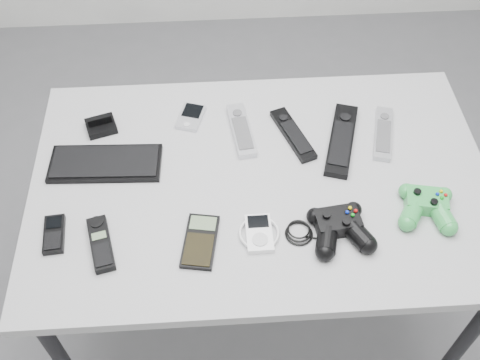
{
  "coord_description": "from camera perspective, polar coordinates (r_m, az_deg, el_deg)",
  "views": [
    {
      "loc": [
        -0.05,
        -0.91,
        1.89
      ],
      "look_at": [
        0.01,
        -0.04,
        0.8
      ],
      "focal_mm": 42.0,
      "sensor_mm": 36.0,
      "label": 1
    }
  ],
  "objects": [
    {
      "name": "remote_silver_a",
      "position": [
        1.52,
        0.12,
        5.12
      ],
      "size": [
        0.07,
        0.2,
        0.02
      ],
      "primitive_type": "cube",
      "rotation": [
        0.0,
        0.0,
        0.13
      ],
      "color": "silver",
      "rests_on": "desk"
    },
    {
      "name": "pda",
      "position": [
        1.56,
        -5.03,
        6.43
      ],
      "size": [
        0.09,
        0.11,
        0.02
      ],
      "primitive_type": "cube",
      "rotation": [
        0.0,
        0.0,
        -0.3
      ],
      "color": "silver",
      "rests_on": "desk"
    },
    {
      "name": "mp3_player",
      "position": [
        1.31,
        1.95,
        -5.39
      ],
      "size": [
        0.1,
        0.1,
        0.02
      ],
      "primitive_type": "cube",
      "rotation": [
        0.0,
        0.0,
        0.01
      ],
      "color": "white",
      "rests_on": "desk"
    },
    {
      "name": "desk",
      "position": [
        1.47,
        2.1,
        -1.51
      ],
      "size": [
        1.16,
        0.75,
        0.78
      ],
      "color": "#A5A4A7",
      "rests_on": "floor"
    },
    {
      "name": "controller_green",
      "position": [
        1.41,
        18.45,
        -2.42
      ],
      "size": [
        0.16,
        0.17,
        0.05
      ],
      "primitive_type": null,
      "rotation": [
        0.0,
        0.0,
        -0.19
      ],
      "color": "green",
      "rests_on": "desk"
    },
    {
      "name": "remote_black_b",
      "position": [
        1.52,
        10.27,
        4.08
      ],
      "size": [
        0.13,
        0.26,
        0.02
      ],
      "primitive_type": "cube",
      "rotation": [
        0.0,
        0.0,
        -0.29
      ],
      "color": "black",
      "rests_on": "desk"
    },
    {
      "name": "floor",
      "position": [
        2.1,
        -0.25,
        -12.83
      ],
      "size": [
        3.5,
        3.5,
        0.0
      ],
      "primitive_type": "plane",
      "color": "slate",
      "rests_on": "ground"
    },
    {
      "name": "pda_keyboard",
      "position": [
        1.48,
        -13.52,
        1.69
      ],
      "size": [
        0.29,
        0.13,
        0.02
      ],
      "primitive_type": "cube",
      "rotation": [
        0.0,
        0.0,
        -0.04
      ],
      "color": "black",
      "rests_on": "desk"
    },
    {
      "name": "mobile_phone",
      "position": [
        1.38,
        -18.38,
        -5.23
      ],
      "size": [
        0.06,
        0.11,
        0.02
      ],
      "primitive_type": "cube",
      "rotation": [
        0.0,
        0.0,
        0.09
      ],
      "color": "black",
      "rests_on": "desk"
    },
    {
      "name": "controller_black",
      "position": [
        1.32,
        10.07,
        -4.65
      ],
      "size": [
        0.26,
        0.18,
        0.05
      ],
      "primitive_type": null,
      "rotation": [
        0.0,
        0.0,
        0.12
      ],
      "color": "black",
      "rests_on": "desk"
    },
    {
      "name": "remote_black_a",
      "position": [
        1.52,
        5.4,
        4.67
      ],
      "size": [
        0.11,
        0.2,
        0.02
      ],
      "primitive_type": "cube",
      "rotation": [
        0.0,
        0.0,
        0.35
      ],
      "color": "black",
      "rests_on": "desk"
    },
    {
      "name": "cordless_handset",
      "position": [
        1.33,
        -13.96,
        -6.3
      ],
      "size": [
        0.08,
        0.15,
        0.02
      ],
      "primitive_type": "cube",
      "rotation": [
        0.0,
        0.0,
        0.24
      ],
      "color": "black",
      "rests_on": "desk"
    },
    {
      "name": "dock_bracket",
      "position": [
        1.57,
        -14.0,
        5.61
      ],
      "size": [
        0.09,
        0.09,
        0.04
      ],
      "primitive_type": "cube",
      "rotation": [
        0.0,
        0.0,
        0.3
      ],
      "color": "black",
      "rests_on": "desk"
    },
    {
      "name": "calculator",
      "position": [
        1.31,
        -4.07,
        -6.22
      ],
      "size": [
        0.1,
        0.16,
        0.01
      ],
      "primitive_type": "cube",
      "rotation": [
        0.0,
        0.0,
        -0.17
      ],
      "color": "black",
      "rests_on": "desk"
    },
    {
      "name": "remote_silver_b",
      "position": [
        1.56,
        14.36,
        4.64
      ],
      "size": [
        0.09,
        0.19,
        0.02
      ],
      "primitive_type": "cube",
      "rotation": [
        0.0,
        0.0,
        -0.26
      ],
      "color": "#AFB0B6",
      "rests_on": "desk"
    }
  ]
}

